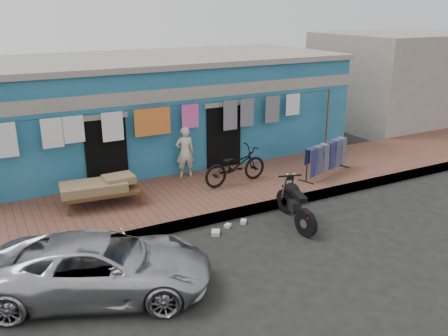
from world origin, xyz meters
TOP-DOWN VIEW (x-y plane):
  - ground at (0.00, 0.00)m, footprint 80.00×80.00m
  - sidewalk at (0.00, 3.00)m, footprint 28.00×3.00m
  - curb at (0.00, 1.55)m, footprint 28.00×0.10m
  - building at (-0.00, 6.99)m, footprint 12.20×5.20m
  - neighbor_right at (11.00, 7.00)m, footprint 6.00×5.00m
  - clothesline at (-0.50, 4.25)m, footprint 10.06×0.06m
  - car at (-3.54, -0.11)m, footprint 4.31×3.17m
  - seated_person at (-0.08, 4.20)m, footprint 0.56×0.41m
  - bicycle at (0.91, 3.06)m, footprint 1.94×0.83m
  - motorcycle at (1.16, 0.63)m, footprint 1.42×1.92m
  - charpoy at (-2.66, 3.25)m, footprint 2.13×1.30m
  - jeans_rack at (3.56, 2.50)m, footprint 2.24×1.60m
  - litter_a at (-0.33, 1.20)m, footprint 0.20×0.19m
  - litter_b at (0.09, 1.20)m, footprint 0.20×0.21m
  - litter_c at (-0.75, 0.99)m, footprint 0.27×0.29m

SIDE VIEW (x-z plane):
  - ground at x=0.00m, z-range 0.00..0.00m
  - litter_a at x=-0.33m, z-range 0.00..0.07m
  - litter_b at x=0.09m, z-range 0.00..0.08m
  - litter_c at x=-0.75m, z-range 0.00..0.09m
  - sidewalk at x=0.00m, z-range 0.00..0.25m
  - curb at x=0.00m, z-range 0.00..0.25m
  - motorcycle at x=1.16m, z-range 0.00..1.05m
  - car at x=-3.54m, z-range 0.00..1.11m
  - charpoy at x=-2.66m, z-range 0.25..0.90m
  - jeans_rack at x=3.56m, z-range 0.25..1.21m
  - bicycle at x=0.91m, z-range 0.25..1.48m
  - seated_person at x=-0.08m, z-range 0.25..1.69m
  - building at x=0.00m, z-range 0.01..3.37m
  - clothesline at x=-0.50m, z-range 0.78..2.88m
  - neighbor_right at x=11.00m, z-range 0.00..3.80m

